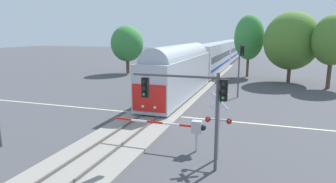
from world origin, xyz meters
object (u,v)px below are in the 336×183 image
object	(u,v)px
crossing_gate_near	(186,127)
crossing_signal_mast	(219,118)
pine_left_background	(127,44)
traffic_signal_far_side	(240,61)
oak_far_right	(291,41)
commuter_train	(215,56)
traffic_signal_near_right	(191,97)
maple_right_background	(333,40)
elm_centre_background	(249,37)

from	to	relation	value
crossing_gate_near	crossing_signal_mast	distance (m)	2.19
crossing_gate_near	pine_left_background	distance (m)	33.86
traffic_signal_far_side	oak_far_right	xyz separation A→B (m)	(5.58, 12.11, 1.82)
crossing_gate_near	commuter_train	bearing A→B (deg)	96.97
traffic_signal_near_right	traffic_signal_far_side	distance (m)	17.23
maple_right_background	commuter_train	bearing A→B (deg)	144.51
commuter_train	traffic_signal_far_side	world-z (taller)	traffic_signal_far_side
crossing_signal_mast	traffic_signal_near_right	size ratio (longest dim) A/B	0.77
oak_far_right	elm_centre_background	bearing A→B (deg)	146.13
maple_right_background	traffic_signal_near_right	bearing A→B (deg)	-112.44
traffic_signal_far_side	oak_far_right	distance (m)	13.46
oak_far_right	commuter_train	bearing A→B (deg)	145.30
crossing_signal_mast	pine_left_background	xyz separation A→B (m)	(-19.66, 29.25, 2.66)
crossing_signal_mast	oak_far_right	distance (m)	28.63
commuter_train	traffic_signal_far_side	distance (m)	20.98
commuter_train	maple_right_background	xyz separation A→B (m)	(15.79, -11.26, 3.08)
traffic_signal_near_right	pine_left_background	size ratio (longest dim) A/B	0.61
traffic_signal_far_side	elm_centre_background	distance (m)	16.09
commuter_train	crossing_signal_mast	distance (m)	36.45
traffic_signal_near_right	traffic_signal_far_side	bearing A→B (deg)	86.96
traffic_signal_far_side	maple_right_background	bearing A→B (deg)	41.92
traffic_signal_near_right	traffic_signal_far_side	world-z (taller)	traffic_signal_far_side
maple_right_background	oak_far_right	bearing A→B (deg)	142.45
crossing_signal_mast	pine_left_background	distance (m)	35.34
pine_left_background	elm_centre_background	xyz separation A→B (m)	(19.28, 2.52, 1.05)
commuter_train	elm_centre_background	bearing A→B (deg)	-35.48
crossing_signal_mast	pine_left_background	bearing A→B (deg)	123.91
commuter_train	elm_centre_background	world-z (taller)	elm_centre_background
pine_left_background	elm_centre_background	world-z (taller)	elm_centre_background
traffic_signal_far_side	elm_centre_background	xyz separation A→B (m)	(-0.13, 15.94, 2.21)
oak_far_right	traffic_signal_near_right	bearing A→B (deg)	-102.49
maple_right_background	elm_centre_background	bearing A→B (deg)	144.51
traffic_signal_near_right	maple_right_background	world-z (taller)	maple_right_background
traffic_signal_far_side	maple_right_background	world-z (taller)	maple_right_background
commuter_train	elm_centre_background	xyz separation A→B (m)	(5.83, -4.15, 3.27)
commuter_train	maple_right_background	size ratio (longest dim) A/B	7.32
maple_right_background	pine_left_background	bearing A→B (deg)	171.08
crossing_gate_near	elm_centre_background	bearing A→B (deg)	87.22
crossing_signal_mast	maple_right_background	xyz separation A→B (m)	(9.59, 24.66, 3.52)
traffic_signal_near_right	oak_far_right	bearing A→B (deg)	77.51
commuter_train	traffic_signal_far_side	xyz separation A→B (m)	(5.95, -20.09, 1.07)
crossing_signal_mast	maple_right_background	world-z (taller)	maple_right_background
pine_left_background	maple_right_background	world-z (taller)	maple_right_background
commuter_train	oak_far_right	xyz separation A→B (m)	(11.53, -7.99, 2.89)
crossing_signal_mast	maple_right_background	bearing A→B (deg)	68.74
crossing_gate_near	maple_right_background	world-z (taller)	maple_right_background
crossing_gate_near	pine_left_background	bearing A→B (deg)	121.85
crossing_gate_near	crossing_signal_mast	size ratio (longest dim) A/B	1.51
traffic_signal_near_right	pine_left_background	bearing A→B (deg)	121.12
crossing_gate_near	maple_right_background	xyz separation A→B (m)	(11.48, 24.01, 4.42)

